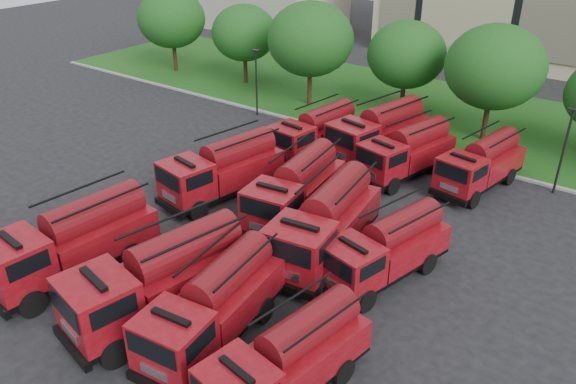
% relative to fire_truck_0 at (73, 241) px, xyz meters
% --- Properties ---
extents(ground, '(140.00, 140.00, 0.00)m').
position_rel_fire_truck_0_xyz_m(ground, '(3.50, 3.72, -1.75)').
color(ground, black).
rests_on(ground, ground).
extents(lawn, '(70.00, 16.00, 0.12)m').
position_rel_fire_truck_0_xyz_m(lawn, '(3.50, 29.72, -1.69)').
color(lawn, '#184713').
rests_on(lawn, ground).
extents(curb, '(70.00, 0.30, 0.14)m').
position_rel_fire_truck_0_xyz_m(curb, '(3.50, 21.62, -1.68)').
color(curb, gray).
rests_on(curb, ground).
extents(tree_0, '(6.30, 6.30, 7.70)m').
position_rel_fire_truck_0_xyz_m(tree_0, '(-20.50, 25.72, 3.27)').
color(tree_0, '#382314').
rests_on(tree_0, ground).
extents(tree_1, '(5.71, 5.71, 6.98)m').
position_rel_fire_truck_0_xyz_m(tree_1, '(-12.50, 26.72, 2.80)').
color(tree_1, '#382314').
rests_on(tree_1, ground).
extents(tree_2, '(6.72, 6.72, 8.22)m').
position_rel_fire_truck_0_xyz_m(tree_2, '(-4.50, 25.22, 3.60)').
color(tree_2, '#382314').
rests_on(tree_2, ground).
extents(tree_3, '(5.88, 5.88, 7.19)m').
position_rel_fire_truck_0_xyz_m(tree_3, '(2.50, 27.72, 2.93)').
color(tree_3, '#382314').
rests_on(tree_3, ground).
extents(tree_4, '(6.55, 6.55, 8.01)m').
position_rel_fire_truck_0_xyz_m(tree_4, '(9.50, 26.22, 3.47)').
color(tree_4, '#382314').
rests_on(tree_4, ground).
extents(lamp_post_0, '(0.60, 0.25, 5.11)m').
position_rel_fire_truck_0_xyz_m(lamp_post_0, '(-6.50, 20.92, 1.14)').
color(lamp_post_0, black).
rests_on(lamp_post_0, ground).
extents(lamp_post_1, '(0.60, 0.25, 5.11)m').
position_rel_fire_truck_0_xyz_m(lamp_post_1, '(15.50, 20.92, 1.14)').
color(lamp_post_1, black).
rests_on(lamp_post_1, ground).
extents(fire_truck_0, '(3.38, 7.87, 3.48)m').
position_rel_fire_truck_0_xyz_m(fire_truck_0, '(0.00, 0.00, 0.00)').
color(fire_truck_0, black).
rests_on(fire_truck_0, ground).
extents(fire_truck_1, '(4.16, 8.23, 3.58)m').
position_rel_fire_truck_0_xyz_m(fire_truck_1, '(5.25, 0.33, 0.05)').
color(fire_truck_1, black).
rests_on(fire_truck_1, ground).
extents(fire_truck_2, '(3.24, 7.23, 3.18)m').
position_rel_fire_truck_0_xyz_m(fire_truck_2, '(7.90, 0.54, -0.15)').
color(fire_truck_2, black).
rests_on(fire_truck_2, ground).
extents(fire_truck_3, '(3.25, 6.83, 2.98)m').
position_rel_fire_truck_0_xyz_m(fire_truck_3, '(11.74, 0.01, -0.25)').
color(fire_truck_3, black).
rests_on(fire_truck_3, ground).
extents(fire_truck_4, '(3.81, 7.70, 3.35)m').
position_rel_fire_truck_0_xyz_m(fire_truck_4, '(0.35, 9.46, -0.07)').
color(fire_truck_4, black).
rests_on(fire_truck_4, ground).
extents(fire_truck_5, '(3.47, 7.63, 3.35)m').
position_rel_fire_truck_0_xyz_m(fire_truck_5, '(5.04, 9.91, -0.07)').
color(fire_truck_5, black).
rests_on(fire_truck_5, ground).
extents(fire_truck_6, '(3.67, 8.07, 3.54)m').
position_rel_fire_truck_0_xyz_m(fire_truck_6, '(8.23, 7.79, 0.03)').
color(fire_truck_6, black).
rests_on(fire_truck_6, ground).
extents(fire_truck_7, '(3.77, 6.95, 3.01)m').
position_rel_fire_truck_0_xyz_m(fire_truck_7, '(11.33, 7.96, -0.24)').
color(fire_truck_7, black).
rests_on(fire_truck_7, ground).
extents(fire_truck_8, '(3.26, 7.20, 3.16)m').
position_rel_fire_truck_0_xyz_m(fire_truck_8, '(1.44, 17.22, -0.16)').
color(fire_truck_8, black).
rests_on(fire_truck_8, ground).
extents(fire_truck_9, '(4.17, 8.09, 3.51)m').
position_rel_fire_truck_0_xyz_m(fire_truck_9, '(4.89, 19.35, 0.01)').
color(fire_truck_9, black).
rests_on(fire_truck_9, ground).
extents(fire_truck_10, '(3.93, 7.27, 3.15)m').
position_rel_fire_truck_0_xyz_m(fire_truck_10, '(7.52, 17.97, -0.17)').
color(fire_truck_10, black).
rests_on(fire_truck_10, ground).
extents(fire_truck_11, '(3.44, 6.96, 3.03)m').
position_rel_fire_truck_0_xyz_m(fire_truck_11, '(11.68, 19.02, -0.23)').
color(fire_truck_11, black).
rests_on(fire_truck_11, ground).
extents(firefighter_4, '(0.94, 0.75, 1.67)m').
position_rel_fire_truck_0_xyz_m(firefighter_4, '(-0.43, 3.61, -1.75)').
color(firefighter_4, black).
rests_on(firefighter_4, ground).
extents(firefighter_5, '(1.84, 0.83, 1.96)m').
position_rel_fire_truck_0_xyz_m(firefighter_5, '(11.13, 6.06, -1.75)').
color(firefighter_5, '#9B190B').
rests_on(firefighter_5, ground).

